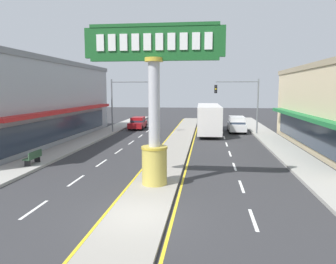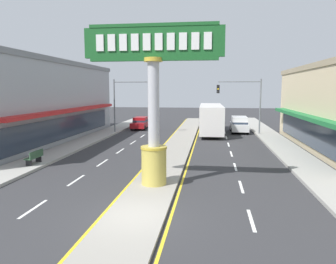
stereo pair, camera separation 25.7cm
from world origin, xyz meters
The scene contains 13 objects.
ground_plane centered at (0.00, 0.00, 0.00)m, with size 160.00×160.00×0.00m, color #303033.
median_strip centered at (0.00, 18.00, 0.07)m, with size 2.41×52.00×0.14m, color gray.
sidewalk_left centered at (-9.10, 16.00, 0.09)m, with size 2.59×60.00×0.18m, color #9E9B93.
sidewalk_right centered at (9.10, 16.00, 0.09)m, with size 2.59×60.00×0.18m, color #9E9B93.
lane_markings centered at (0.00, 16.65, 0.00)m, with size 9.15×52.00×0.01m.
district_sign centered at (0.00, 4.23, 4.27)m, with size 6.99×1.35×8.08m.
storefront_left centered at (-15.06, 17.48, 3.91)m, with size 9.79×26.03×7.82m.
traffic_light_left_side centered at (-6.44, 24.26, 4.25)m, with size 4.86×0.46×6.20m.
traffic_light_right_side centered at (6.44, 24.81, 4.25)m, with size 4.86×0.46×6.20m.
suv_near_right_lane centered at (6.15, 26.76, 0.98)m, with size 1.97×4.60×1.90m.
bus_far_right_lane centered at (2.85, 25.71, 1.87)m, with size 2.74×11.25×3.26m.
sedan_near_left_lane centered at (-6.15, 28.65, 0.79)m, with size 1.90×4.33×1.53m.
street_bench centered at (-8.54, 7.56, 0.65)m, with size 0.48×1.60×0.88m.
Camera 1 is at (2.65, -11.92, 4.99)m, focal length 34.64 mm.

